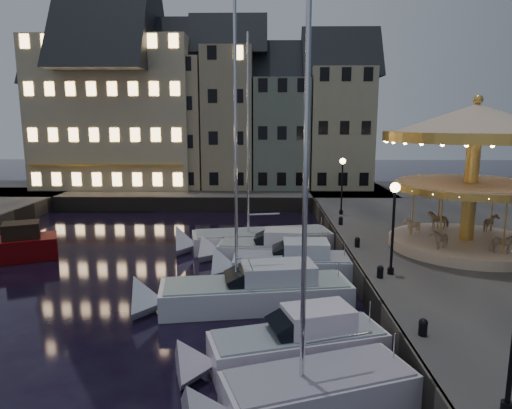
{
  "coord_description": "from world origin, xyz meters",
  "views": [
    {
      "loc": [
        1.48,
        -18.78,
        8.07
      ],
      "look_at": [
        1.0,
        8.0,
        3.2
      ],
      "focal_mm": 32.0,
      "sensor_mm": 36.0,
      "label": 1
    }
  ],
  "objects_px": {
    "motorboat_a": "(300,396)",
    "motorboat_c": "(247,292)",
    "bollard_a": "(423,326)",
    "bollard_d": "(341,220)",
    "bollard_c": "(357,242)",
    "streetlamp_b": "(394,215)",
    "motorboat_b": "(286,348)",
    "motorboat_d": "(284,265)",
    "motorboat_f": "(253,241)",
    "streetlamp_c": "(342,178)",
    "bollard_b": "(380,271)",
    "carousel": "(474,149)",
    "motorboat_e": "(265,251)"
  },
  "relations": [
    {
      "from": "motorboat_a",
      "to": "motorboat_c",
      "type": "height_order",
      "value": "motorboat_c"
    },
    {
      "from": "bollard_a",
      "to": "bollard_d",
      "type": "bearing_deg",
      "value": 90.0
    },
    {
      "from": "bollard_c",
      "to": "motorboat_a",
      "type": "xyz_separation_m",
      "value": [
        -4.09,
        -12.72,
        -1.07
      ]
    },
    {
      "from": "streetlamp_b",
      "to": "motorboat_b",
      "type": "distance_m",
      "value": 8.26
    },
    {
      "from": "motorboat_d",
      "to": "motorboat_f",
      "type": "relative_size",
      "value": 0.54
    },
    {
      "from": "motorboat_c",
      "to": "motorboat_d",
      "type": "relative_size",
      "value": 1.74
    },
    {
      "from": "streetlamp_c",
      "to": "bollard_b",
      "type": "height_order",
      "value": "streetlamp_c"
    },
    {
      "from": "bollard_b",
      "to": "carousel",
      "type": "relative_size",
      "value": 0.06
    },
    {
      "from": "motorboat_f",
      "to": "bollard_a",
      "type": "bearing_deg",
      "value": -68.27
    },
    {
      "from": "motorboat_e",
      "to": "carousel",
      "type": "height_order",
      "value": "carousel"
    },
    {
      "from": "bollard_d",
      "to": "streetlamp_c",
      "type": "bearing_deg",
      "value": 80.27
    },
    {
      "from": "streetlamp_c",
      "to": "carousel",
      "type": "relative_size",
      "value": 0.45
    },
    {
      "from": "bollard_d",
      "to": "motorboat_a",
      "type": "bearing_deg",
      "value": -102.65
    },
    {
      "from": "bollard_c",
      "to": "streetlamp_b",
      "type": "bearing_deg",
      "value": -82.41
    },
    {
      "from": "motorboat_d",
      "to": "bollard_b",
      "type": "bearing_deg",
      "value": -42.79
    },
    {
      "from": "streetlamp_c",
      "to": "bollard_a",
      "type": "relative_size",
      "value": 7.32
    },
    {
      "from": "motorboat_c",
      "to": "motorboat_e",
      "type": "xyz_separation_m",
      "value": [
        0.84,
        6.65,
        -0.04
      ]
    },
    {
      "from": "bollard_c",
      "to": "bollard_d",
      "type": "xyz_separation_m",
      "value": [
        0.0,
        5.5,
        0.0
      ]
    },
    {
      "from": "bollard_c",
      "to": "motorboat_e",
      "type": "relative_size",
      "value": 0.08
    },
    {
      "from": "bollard_c",
      "to": "motorboat_d",
      "type": "height_order",
      "value": "motorboat_d"
    },
    {
      "from": "bollard_b",
      "to": "carousel",
      "type": "bearing_deg",
      "value": 39.72
    },
    {
      "from": "bollard_a",
      "to": "motorboat_e",
      "type": "relative_size",
      "value": 0.08
    },
    {
      "from": "carousel",
      "to": "streetlamp_b",
      "type": "bearing_deg",
      "value": -140.29
    },
    {
      "from": "bollard_c",
      "to": "bollard_b",
      "type": "bearing_deg",
      "value": -90.0
    },
    {
      "from": "motorboat_b",
      "to": "motorboat_d",
      "type": "relative_size",
      "value": 0.97
    },
    {
      "from": "motorboat_f",
      "to": "motorboat_b",
      "type": "bearing_deg",
      "value": -84.19
    },
    {
      "from": "bollard_b",
      "to": "motorboat_d",
      "type": "relative_size",
      "value": 0.08
    },
    {
      "from": "bollard_c",
      "to": "carousel",
      "type": "relative_size",
      "value": 0.06
    },
    {
      "from": "bollard_a",
      "to": "bollard_b",
      "type": "distance_m",
      "value": 5.5
    },
    {
      "from": "streetlamp_b",
      "to": "bollard_d",
      "type": "relative_size",
      "value": 7.32
    },
    {
      "from": "motorboat_f",
      "to": "motorboat_c",
      "type": "bearing_deg",
      "value": -90.25
    },
    {
      "from": "streetlamp_b",
      "to": "motorboat_c",
      "type": "bearing_deg",
      "value": -173.12
    },
    {
      "from": "streetlamp_c",
      "to": "bollard_b",
      "type": "relative_size",
      "value": 7.32
    },
    {
      "from": "carousel",
      "to": "motorboat_c",
      "type": "bearing_deg",
      "value": -156.3
    },
    {
      "from": "streetlamp_c",
      "to": "bollard_a",
      "type": "distance_m",
      "value": 19.66
    },
    {
      "from": "motorboat_c",
      "to": "motorboat_a",
      "type": "bearing_deg",
      "value": -76.55
    },
    {
      "from": "bollard_c",
      "to": "carousel",
      "type": "xyz_separation_m",
      "value": [
        5.86,
        -0.13,
        5.06
      ]
    },
    {
      "from": "streetlamp_c",
      "to": "bollard_b",
      "type": "xyz_separation_m",
      "value": [
        -0.6,
        -14.0,
        -2.41
      ]
    },
    {
      "from": "motorboat_c",
      "to": "carousel",
      "type": "relative_size",
      "value": 1.34
    },
    {
      "from": "bollard_c",
      "to": "bollard_a",
      "type": "bearing_deg",
      "value": -90.0
    },
    {
      "from": "streetlamp_b",
      "to": "motorboat_d",
      "type": "bearing_deg",
      "value": 145.01
    },
    {
      "from": "motorboat_c",
      "to": "motorboat_d",
      "type": "distance_m",
      "value": 4.43
    },
    {
      "from": "streetlamp_c",
      "to": "motorboat_a",
      "type": "height_order",
      "value": "motorboat_a"
    },
    {
      "from": "streetlamp_b",
      "to": "streetlamp_c",
      "type": "height_order",
      "value": "same"
    },
    {
      "from": "bollard_d",
      "to": "carousel",
      "type": "height_order",
      "value": "carousel"
    },
    {
      "from": "streetlamp_c",
      "to": "motorboat_f",
      "type": "bearing_deg",
      "value": -142.82
    },
    {
      "from": "streetlamp_c",
      "to": "bollard_c",
      "type": "height_order",
      "value": "streetlamp_c"
    },
    {
      "from": "bollard_c",
      "to": "motorboat_a",
      "type": "bearing_deg",
      "value": -107.83
    },
    {
      "from": "streetlamp_b",
      "to": "motorboat_e",
      "type": "distance_m",
      "value": 8.81
    },
    {
      "from": "bollard_a",
      "to": "carousel",
      "type": "relative_size",
      "value": 0.06
    }
  ]
}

